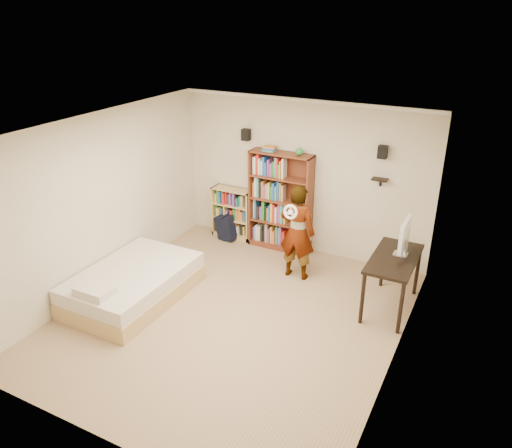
{
  "coord_description": "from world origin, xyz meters",
  "views": [
    {
      "loc": [
        3.03,
        -5.15,
        4.12
      ],
      "look_at": [
        0.07,
        0.6,
        1.23
      ],
      "focal_mm": 35.0,
      "sensor_mm": 36.0,
      "label": 1
    }
  ],
  "objects_px": {
    "low_bookshelf": "(233,213)",
    "daybed": "(133,281)",
    "tall_bookshelf": "(280,202)",
    "person": "(297,232)",
    "computer_desk": "(391,283)"
  },
  "relations": [
    {
      "from": "low_bookshelf",
      "to": "daybed",
      "type": "relative_size",
      "value": 0.48
    },
    {
      "from": "tall_bookshelf",
      "to": "low_bookshelf",
      "type": "xyz_separation_m",
      "value": [
        -0.99,
        0.02,
        -0.41
      ]
    },
    {
      "from": "daybed",
      "to": "person",
      "type": "distance_m",
      "value": 2.64
    },
    {
      "from": "tall_bookshelf",
      "to": "person",
      "type": "distance_m",
      "value": 1.08
    },
    {
      "from": "computer_desk",
      "to": "daybed",
      "type": "xyz_separation_m",
      "value": [
        -3.51,
        -1.5,
        -0.12
      ]
    },
    {
      "from": "tall_bookshelf",
      "to": "low_bookshelf",
      "type": "distance_m",
      "value": 1.07
    },
    {
      "from": "computer_desk",
      "to": "daybed",
      "type": "bearing_deg",
      "value": -156.82
    },
    {
      "from": "computer_desk",
      "to": "person",
      "type": "relative_size",
      "value": 0.77
    },
    {
      "from": "low_bookshelf",
      "to": "computer_desk",
      "type": "distance_m",
      "value": 3.43
    },
    {
      "from": "daybed",
      "to": "person",
      "type": "bearing_deg",
      "value": 41.98
    },
    {
      "from": "low_bookshelf",
      "to": "computer_desk",
      "type": "xyz_separation_m",
      "value": [
        3.25,
        -1.09,
        -0.07
      ]
    },
    {
      "from": "tall_bookshelf",
      "to": "daybed",
      "type": "bearing_deg",
      "value": -115.86
    },
    {
      "from": "low_bookshelf",
      "to": "person",
      "type": "bearing_deg",
      "value": -27.13
    },
    {
      "from": "computer_desk",
      "to": "person",
      "type": "bearing_deg",
      "value": 171.7
    },
    {
      "from": "tall_bookshelf",
      "to": "computer_desk",
      "type": "height_order",
      "value": "tall_bookshelf"
    }
  ]
}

